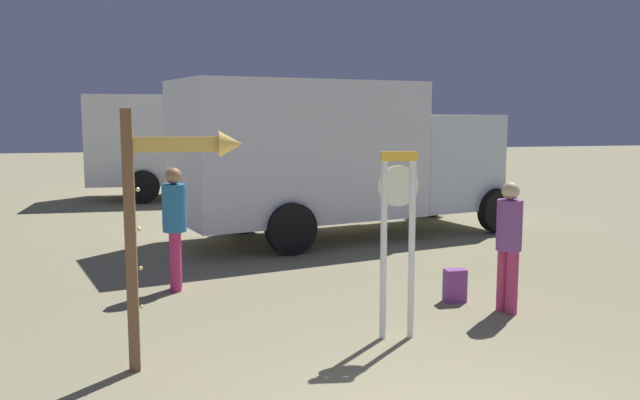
{
  "coord_description": "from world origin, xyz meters",
  "views": [
    {
      "loc": [
        -1.96,
        -3.97,
        2.42
      ],
      "look_at": [
        0.18,
        5.15,
        1.2
      ],
      "focal_mm": 37.48,
      "sensor_mm": 36.0,
      "label": 1
    }
  ],
  "objects_px": {
    "arrow_sign": "(168,198)",
    "person_near_clock": "(509,240)",
    "standing_clock": "(398,224)",
    "box_truck_near": "(334,154)",
    "backpack": "(455,286)",
    "person_distant": "(175,222)",
    "box_truck_far": "(194,142)"
  },
  "relations": [
    {
      "from": "arrow_sign",
      "to": "person_near_clock",
      "type": "xyz_separation_m",
      "value": [
        4.01,
        0.91,
        -0.75
      ]
    },
    {
      "from": "standing_clock",
      "to": "box_truck_near",
      "type": "relative_size",
      "value": 0.29
    },
    {
      "from": "person_near_clock",
      "to": "box_truck_near",
      "type": "distance_m",
      "value": 5.52
    },
    {
      "from": "arrow_sign",
      "to": "backpack",
      "type": "distance_m",
      "value": 4.14
    },
    {
      "from": "person_near_clock",
      "to": "backpack",
      "type": "xyz_separation_m",
      "value": [
        -0.42,
        0.58,
        -0.69
      ]
    },
    {
      "from": "person_distant",
      "to": "person_near_clock",
      "type": "bearing_deg",
      "value": -26.88
    },
    {
      "from": "backpack",
      "to": "box_truck_near",
      "type": "bearing_deg",
      "value": 94.37
    },
    {
      "from": "standing_clock",
      "to": "arrow_sign",
      "type": "relative_size",
      "value": 0.82
    },
    {
      "from": "person_distant",
      "to": "box_truck_near",
      "type": "bearing_deg",
      "value": 47.63
    },
    {
      "from": "arrow_sign",
      "to": "box_truck_far",
      "type": "height_order",
      "value": "box_truck_far"
    },
    {
      "from": "person_distant",
      "to": "box_truck_far",
      "type": "height_order",
      "value": "box_truck_far"
    },
    {
      "from": "arrow_sign",
      "to": "person_distant",
      "type": "relative_size",
      "value": 1.46
    },
    {
      "from": "person_distant",
      "to": "box_truck_far",
      "type": "distance_m",
      "value": 10.47
    },
    {
      "from": "box_truck_far",
      "to": "arrow_sign",
      "type": "bearing_deg",
      "value": -93.57
    },
    {
      "from": "person_distant",
      "to": "box_truck_near",
      "type": "xyz_separation_m",
      "value": [
        3.13,
        3.43,
        0.69
      ]
    },
    {
      "from": "person_distant",
      "to": "box_truck_near",
      "type": "relative_size",
      "value": 0.24
    },
    {
      "from": "arrow_sign",
      "to": "person_near_clock",
      "type": "distance_m",
      "value": 4.18
    },
    {
      "from": "person_near_clock",
      "to": "person_distant",
      "type": "bearing_deg",
      "value": 153.12
    },
    {
      "from": "backpack",
      "to": "box_truck_far",
      "type": "height_order",
      "value": "box_truck_far"
    },
    {
      "from": "standing_clock",
      "to": "box_truck_far",
      "type": "bearing_deg",
      "value": 96.78
    },
    {
      "from": "person_near_clock",
      "to": "person_distant",
      "type": "height_order",
      "value": "person_distant"
    },
    {
      "from": "standing_clock",
      "to": "box_truck_near",
      "type": "distance_m",
      "value": 6.06
    },
    {
      "from": "person_near_clock",
      "to": "person_distant",
      "type": "xyz_separation_m",
      "value": [
        -3.92,
        1.99,
        0.05
      ]
    },
    {
      "from": "person_near_clock",
      "to": "backpack",
      "type": "relative_size",
      "value": 3.78
    },
    {
      "from": "standing_clock",
      "to": "person_near_clock",
      "type": "xyz_separation_m",
      "value": [
        1.63,
        0.57,
        -0.35
      ]
    },
    {
      "from": "backpack",
      "to": "person_distant",
      "type": "xyz_separation_m",
      "value": [
        -3.5,
        1.4,
        0.74
      ]
    },
    {
      "from": "arrow_sign",
      "to": "person_near_clock",
      "type": "relative_size",
      "value": 1.54
    },
    {
      "from": "box_truck_far",
      "to": "box_truck_near",
      "type": "bearing_deg",
      "value": -71.17
    },
    {
      "from": "backpack",
      "to": "person_distant",
      "type": "height_order",
      "value": "person_distant"
    },
    {
      "from": "backpack",
      "to": "box_truck_far",
      "type": "xyz_separation_m",
      "value": [
        -2.75,
        11.83,
        1.38
      ]
    },
    {
      "from": "backpack",
      "to": "box_truck_far",
      "type": "bearing_deg",
      "value": 103.11
    },
    {
      "from": "backpack",
      "to": "person_distant",
      "type": "distance_m",
      "value": 3.84
    }
  ]
}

